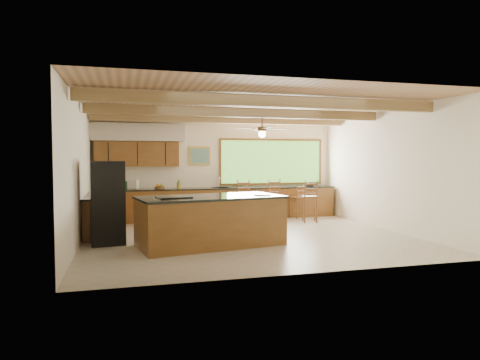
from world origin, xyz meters
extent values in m
plane|color=#BCB29C|center=(0.00, 0.00, 0.00)|extent=(7.20, 7.20, 0.00)
cube|color=white|center=(0.00, 3.25, 1.50)|extent=(7.20, 0.04, 3.00)
cube|color=white|center=(0.00, -3.25, 1.50)|extent=(7.20, 0.04, 3.00)
cube|color=white|center=(-3.60, 0.00, 1.50)|extent=(0.04, 6.50, 3.00)
cube|color=white|center=(3.60, 0.00, 1.50)|extent=(0.04, 6.50, 3.00)
cube|color=#AE7D57|center=(0.00, 0.00, 3.00)|extent=(7.20, 6.50, 0.04)
cube|color=olive|center=(0.00, -1.60, 2.86)|extent=(7.10, 0.15, 0.22)
cube|color=olive|center=(0.00, 0.50, 2.86)|extent=(7.10, 0.15, 0.22)
cube|color=olive|center=(0.00, 2.30, 2.86)|extent=(7.10, 0.15, 0.22)
cube|color=brown|center=(-2.35, 3.06, 1.90)|extent=(2.30, 0.35, 0.70)
cube|color=beige|center=(-2.35, 2.99, 2.50)|extent=(2.60, 0.50, 0.48)
cylinder|color=#FFEABF|center=(-3.05, 2.99, 2.27)|extent=(0.10, 0.10, 0.01)
cylinder|color=#FFEABF|center=(-1.65, 2.99, 2.27)|extent=(0.10, 0.10, 0.01)
cube|color=#81BF44|center=(1.70, 3.22, 1.67)|extent=(3.20, 0.04, 1.30)
cube|color=#B09135|center=(-0.55, 3.22, 1.85)|extent=(0.64, 0.03, 0.54)
cube|color=#437957|center=(-0.55, 3.20, 1.85)|extent=(0.54, 0.01, 0.44)
cube|color=brown|center=(0.00, 2.91, 0.44)|extent=(7.00, 0.65, 0.88)
cube|color=black|center=(0.00, 2.91, 0.90)|extent=(7.04, 0.69, 0.04)
cube|color=brown|center=(-3.26, 1.35, 0.44)|extent=(0.65, 2.35, 0.88)
cube|color=black|center=(-3.26, 1.35, 0.90)|extent=(0.69, 2.39, 0.04)
cube|color=black|center=(0.70, 2.58, 0.42)|extent=(0.60, 0.02, 0.78)
cube|color=silver|center=(0.00, 2.91, 0.91)|extent=(0.50, 0.38, 0.03)
cylinder|color=silver|center=(0.00, 3.11, 1.07)|extent=(0.03, 0.03, 0.30)
cylinder|color=silver|center=(0.00, 3.01, 1.20)|extent=(0.03, 0.20, 0.03)
cylinder|color=white|center=(-2.38, 2.89, 1.06)|extent=(0.11, 0.11, 0.27)
cylinder|color=#183D1D|center=(-2.85, 3.06, 1.03)|extent=(0.06, 0.06, 0.21)
cylinder|color=#183D1D|center=(-2.66, 2.92, 1.03)|extent=(0.06, 0.06, 0.22)
cube|color=black|center=(2.80, 2.82, 0.96)|extent=(0.21, 0.18, 0.09)
cube|color=brown|center=(-1.01, -0.74, 0.48)|extent=(3.05, 1.80, 0.97)
cube|color=black|center=(-1.01, -0.74, 0.99)|extent=(3.10, 1.85, 0.04)
cube|color=black|center=(-1.77, -0.87, 1.02)|extent=(0.72, 0.61, 0.02)
cylinder|color=white|center=(0.10, -0.78, 1.02)|extent=(0.35, 0.35, 0.02)
cube|color=black|center=(-3.05, -0.06, 0.86)|extent=(0.74, 0.72, 1.73)
cube|color=silver|center=(-2.71, -0.06, 0.86)|extent=(0.02, 0.05, 1.59)
cube|color=brown|center=(1.45, 2.45, 0.72)|extent=(0.43, 0.43, 0.04)
cylinder|color=brown|center=(1.28, 2.28, 0.35)|extent=(0.04, 0.04, 0.69)
cylinder|color=brown|center=(1.62, 2.28, 0.35)|extent=(0.04, 0.04, 0.69)
cylinder|color=brown|center=(1.28, 2.62, 0.35)|extent=(0.04, 0.04, 0.69)
cylinder|color=brown|center=(1.62, 2.62, 0.35)|extent=(0.04, 0.04, 0.69)
cube|color=brown|center=(0.52, 2.45, 0.72)|extent=(0.44, 0.44, 0.04)
cylinder|color=brown|center=(0.35, 2.28, 0.35)|extent=(0.04, 0.04, 0.69)
cylinder|color=brown|center=(0.69, 2.28, 0.35)|extent=(0.04, 0.04, 0.69)
cylinder|color=brown|center=(0.35, 2.62, 0.35)|extent=(0.04, 0.04, 0.69)
cylinder|color=brown|center=(0.69, 2.62, 0.35)|extent=(0.04, 0.04, 0.69)
cube|color=brown|center=(2.26, 1.60, 0.71)|extent=(0.52, 0.52, 0.04)
cylinder|color=brown|center=(2.09, 1.43, 0.34)|extent=(0.04, 0.04, 0.69)
cylinder|color=brown|center=(2.42, 1.43, 0.34)|extent=(0.04, 0.04, 0.69)
cylinder|color=brown|center=(2.09, 1.77, 0.34)|extent=(0.04, 0.04, 0.69)
cylinder|color=brown|center=(2.42, 1.77, 0.34)|extent=(0.04, 0.04, 0.69)
cube|color=brown|center=(2.22, 2.45, 0.63)|extent=(0.49, 0.49, 0.04)
cylinder|color=brown|center=(2.08, 2.30, 0.30)|extent=(0.04, 0.04, 0.61)
cylinder|color=brown|center=(2.37, 2.30, 0.30)|extent=(0.04, 0.04, 0.61)
cylinder|color=brown|center=(2.08, 2.60, 0.30)|extent=(0.04, 0.04, 0.61)
cylinder|color=brown|center=(2.37, 2.60, 0.30)|extent=(0.04, 0.04, 0.61)
camera|label=1|loc=(-2.69, -9.29, 1.80)|focal=32.00mm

